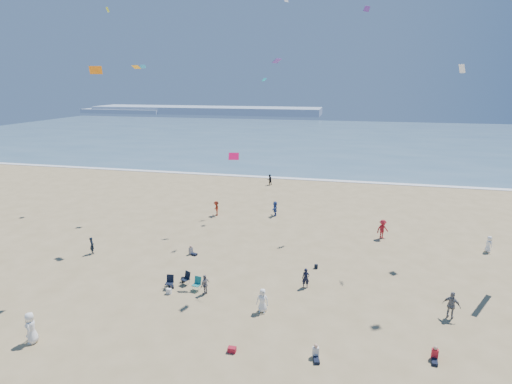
# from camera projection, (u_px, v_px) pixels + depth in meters

# --- Properties ---
(ocean) EXTENTS (220.00, 100.00, 0.06)m
(ocean) POSITION_uv_depth(u_px,v_px,m) (320.00, 137.00, 108.90)
(ocean) COLOR #476B84
(ocean) RESTS_ON ground
(surf_line) EXTENTS (220.00, 1.20, 0.08)m
(surf_line) POSITION_uv_depth(u_px,v_px,m) (297.00, 179.00, 61.90)
(surf_line) COLOR white
(surf_line) RESTS_ON ground
(headland_far) EXTENTS (110.00, 20.00, 3.20)m
(headland_far) POSITION_uv_depth(u_px,v_px,m) (206.00, 110.00, 191.87)
(headland_far) COLOR #7A8EA8
(headland_far) RESTS_ON ground
(headland_near) EXTENTS (40.00, 14.00, 2.00)m
(headland_near) POSITION_uv_depth(u_px,v_px,m) (125.00, 111.00, 195.93)
(headland_near) COLOR #7A8EA8
(headland_near) RESTS_ON ground
(standing_flyers) EXTENTS (35.05, 48.88, 1.88)m
(standing_flyers) POSITION_uv_depth(u_px,v_px,m) (299.00, 263.00, 31.21)
(standing_flyers) COLOR white
(standing_flyers) RESTS_ON ground
(seated_group) EXTENTS (18.82, 20.43, 0.84)m
(seated_group) POSITION_uv_depth(u_px,v_px,m) (259.00, 322.00, 24.25)
(seated_group) COLOR silver
(seated_group) RESTS_ON ground
(chair_cluster) EXTENTS (2.68, 1.53, 1.00)m
(chair_cluster) POSITION_uv_depth(u_px,v_px,m) (184.00, 282.00, 28.96)
(chair_cluster) COLOR black
(chair_cluster) RESTS_ON ground
(white_tote) EXTENTS (0.35, 0.20, 0.40)m
(white_tote) POSITION_uv_depth(u_px,v_px,m) (169.00, 291.00, 28.24)
(white_tote) COLOR white
(white_tote) RESTS_ON ground
(black_backpack) EXTENTS (0.30, 0.22, 0.38)m
(black_backpack) POSITION_uv_depth(u_px,v_px,m) (183.00, 280.00, 29.92)
(black_backpack) COLOR black
(black_backpack) RESTS_ON ground
(cooler) EXTENTS (0.45, 0.30, 0.30)m
(cooler) POSITION_uv_depth(u_px,v_px,m) (232.00, 350.00, 22.14)
(cooler) COLOR maroon
(cooler) RESTS_ON ground
(navy_bag) EXTENTS (0.28, 0.18, 0.34)m
(navy_bag) POSITION_uv_depth(u_px,v_px,m) (316.00, 266.00, 32.11)
(navy_bag) COLOR black
(navy_bag) RESTS_ON ground
(kites_aloft) EXTENTS (48.11, 38.47, 26.07)m
(kites_aloft) POSITION_uv_depth(u_px,v_px,m) (396.00, 75.00, 25.26)
(kites_aloft) COLOR orange
(kites_aloft) RESTS_ON ground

